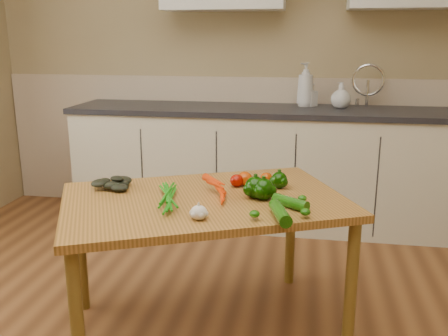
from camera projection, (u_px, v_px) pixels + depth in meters
name	position (u px, v px, depth m)	size (l,w,h in m)	color
room	(147.00, 85.00, 1.74)	(4.04, 5.04, 2.64)	brown
counter_run	(261.00, 165.00, 3.83)	(2.84, 0.64, 1.14)	beige
table	(204.00, 213.00, 2.34)	(1.51, 1.28, 0.69)	#AE7432
soap_bottle_a	(305.00, 85.00, 3.75)	(0.13, 0.13, 0.33)	silver
soap_bottle_b	(311.00, 95.00, 3.77)	(0.08, 0.08, 0.17)	silver
soap_bottle_c	(341.00, 95.00, 3.67)	(0.15, 0.15, 0.19)	silver
carrot_bunch	(203.00, 191.00, 2.31)	(0.24, 0.18, 0.06)	#E63805
leafy_greens	(112.00, 180.00, 2.44)	(0.18, 0.16, 0.09)	black
garlic_bulb	(199.00, 213.00, 2.03)	(0.07, 0.07, 0.06)	silver
pepper_a	(255.00, 187.00, 2.30)	(0.10, 0.10, 0.10)	#0C3202
pepper_b	(279.00, 180.00, 2.46)	(0.08, 0.08, 0.08)	#0C3202
pepper_c	(264.00, 189.00, 2.28)	(0.10, 0.10, 0.10)	#0C3202
tomato_a	(237.00, 181.00, 2.48)	(0.07, 0.07, 0.06)	#920D02
tomato_b	(245.00, 178.00, 2.50)	(0.08, 0.08, 0.07)	#BA3A04
tomato_c	(266.00, 178.00, 2.53)	(0.06, 0.06, 0.06)	#BA3A04
zucchini_a	(290.00, 203.00, 2.17)	(0.05, 0.05, 0.17)	#144A08
zucchini_b	(280.00, 213.00, 2.04)	(0.05, 0.05, 0.21)	#144A08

